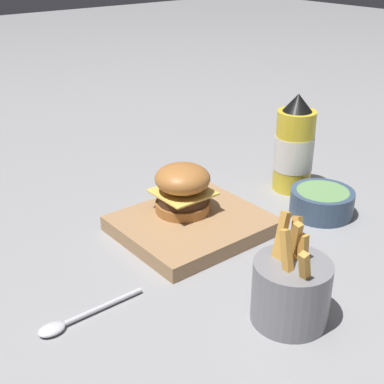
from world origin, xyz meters
TOP-DOWN VIEW (x-y plane):
  - ground_plane at (0.00, 0.00)m, footprint 6.00×6.00m
  - serving_board at (-0.02, 0.04)m, footprint 0.24×0.21m
  - burger at (-0.01, 0.07)m, footprint 0.10×0.10m
  - ketchup_bottle at (0.25, 0.05)m, footprint 0.08×0.08m
  - fries_basket at (-0.07, -0.22)m, footprint 0.10×0.10m
  - side_bowl at (0.21, -0.06)m, footprint 0.12×0.12m
  - spoon at (-0.30, -0.05)m, footprint 0.16×0.03m
  - ketchup_puddle at (0.13, 0.24)m, footprint 0.05×0.05m

SIDE VIEW (x-z plane):
  - ground_plane at x=0.00m, z-range 0.00..0.00m
  - ketchup_puddle at x=0.13m, z-range 0.00..0.00m
  - spoon at x=-0.30m, z-range 0.00..0.01m
  - serving_board at x=-0.02m, z-range 0.00..0.03m
  - side_bowl at x=0.21m, z-range 0.00..0.05m
  - fries_basket at x=-0.07m, z-range -0.03..0.12m
  - burger at x=-0.01m, z-range 0.03..0.11m
  - ketchup_bottle at x=0.25m, z-range -0.01..0.19m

